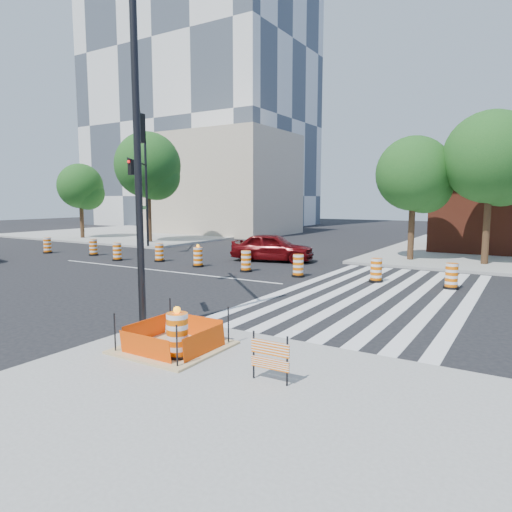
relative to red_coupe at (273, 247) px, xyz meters
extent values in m
plane|color=black|center=(-3.19, -5.92, -0.80)|extent=(120.00, 120.00, 0.00)
cube|color=gray|center=(-21.19, 12.08, -0.73)|extent=(22.00, 22.00, 0.15)
cube|color=silver|center=(4.61, -5.92, -0.80)|extent=(0.45, 13.50, 0.01)
cube|color=silver|center=(5.51, -5.92, -0.80)|extent=(0.45, 13.50, 0.01)
cube|color=silver|center=(6.41, -5.92, -0.80)|extent=(0.45, 13.50, 0.01)
cube|color=silver|center=(7.31, -5.92, -0.80)|extent=(0.45, 13.50, 0.01)
cube|color=silver|center=(8.21, -5.92, -0.80)|extent=(0.45, 13.50, 0.01)
cube|color=silver|center=(9.11, -5.92, -0.80)|extent=(0.45, 13.50, 0.01)
cube|color=silver|center=(10.01, -5.92, -0.80)|extent=(0.45, 13.50, 0.01)
cube|color=silver|center=(10.91, -5.92, -0.80)|extent=(0.45, 13.50, 0.01)
cube|color=silver|center=(-3.19, -5.92, -0.80)|extent=(14.00, 0.12, 0.01)
cube|color=tan|center=(5.81, -14.92, -0.63)|extent=(2.20, 2.20, 0.05)
cube|color=#EB4404|center=(5.81, -15.82, -0.38)|extent=(1.44, 0.02, 0.55)
cube|color=#EB4404|center=(5.81, -14.02, -0.38)|extent=(1.44, 0.02, 0.55)
cube|color=#EB4404|center=(4.91, -14.92, -0.38)|extent=(0.02, 1.44, 0.55)
cube|color=#EB4404|center=(6.71, -14.92, -0.38)|extent=(0.02, 1.44, 0.55)
cylinder|color=black|center=(4.91, -15.82, -0.20)|extent=(0.04, 0.04, 0.90)
cylinder|color=black|center=(6.71, -15.82, -0.20)|extent=(0.04, 0.04, 0.90)
cylinder|color=black|center=(4.91, -14.02, -0.20)|extent=(0.04, 0.04, 0.90)
cylinder|color=black|center=(6.71, -14.02, -0.20)|extent=(0.04, 0.04, 0.90)
cube|color=silver|center=(-27.19, 28.08, 21.70)|extent=(28.00, 18.00, 45.00)
cube|color=#BCA88F|center=(-15.19, 16.08, 4.20)|extent=(14.00, 10.00, 10.00)
imported|color=#520709|center=(0.00, 0.00, 0.00)|extent=(5.02, 2.93, 1.60)
cylinder|color=black|center=(3.83, -13.92, 3.53)|extent=(0.19, 0.19, 8.36)
cylinder|color=black|center=(1.62, -11.70, 5.83)|extent=(4.50, 4.54, 0.13)
cube|color=black|center=(0.08, -10.14, 5.30)|extent=(0.33, 0.29, 1.04)
sphere|color=#FF0C0C|center=(0.08, -10.32, 5.67)|extent=(0.19, 0.19, 0.19)
cube|color=#0C591E|center=(3.10, -13.18, 2.48)|extent=(0.91, 0.92, 0.26)
cylinder|color=black|center=(-11.07, 1.33, 3.06)|extent=(0.17, 0.17, 7.43)
cylinder|color=black|center=(-9.50, -0.97, 5.10)|extent=(3.23, 4.67, 0.11)
cube|color=black|center=(-8.40, -2.59, 4.64)|extent=(0.30, 0.26, 0.93)
sphere|color=#FF0C0C|center=(-8.40, -2.77, 4.96)|extent=(0.17, 0.17, 0.17)
cube|color=#0C591E|center=(-10.54, 0.56, 2.13)|extent=(0.66, 0.94, 0.23)
cylinder|color=black|center=(6.32, -15.36, -0.60)|extent=(0.58, 0.58, 0.10)
cylinder|color=#F26405|center=(6.32, -15.36, -0.12)|extent=(0.46, 0.46, 0.91)
sphere|color=#FF990C|center=(6.32, -15.36, 0.41)|extent=(0.15, 0.15, 0.15)
cube|color=#F26405|center=(8.64, -15.44, 0.00)|extent=(0.79, 0.05, 0.26)
cube|color=#F26405|center=(8.64, -15.44, -0.30)|extent=(0.79, 0.05, 0.20)
cylinder|color=black|center=(8.29, -15.45, -0.19)|extent=(0.04, 0.04, 0.93)
cylinder|color=black|center=(8.99, -15.43, -0.19)|extent=(0.04, 0.04, 0.93)
cylinder|color=#382314|center=(-21.28, 3.67, 1.26)|extent=(0.35, 0.35, 4.13)
sphere|color=#134516|center=(-21.28, 3.67, 3.84)|extent=(3.87, 3.87, 3.87)
sphere|color=#134516|center=(-20.74, 4.00, 3.20)|extent=(2.84, 2.84, 2.84)
sphere|color=#134516|center=(-21.72, 3.45, 3.46)|extent=(2.58, 2.58, 2.58)
cylinder|color=#382314|center=(-13.49, 3.99, 1.94)|extent=(0.35, 0.35, 5.48)
sphere|color=#134516|center=(-13.49, 3.99, 5.37)|extent=(5.14, 5.14, 5.14)
sphere|color=#134516|center=(-12.95, 4.31, 4.51)|extent=(3.77, 3.77, 3.77)
sphere|color=#134516|center=(-13.93, 3.77, 4.85)|extent=(3.43, 3.43, 3.43)
cylinder|color=#382314|center=(6.79, 3.77, 1.39)|extent=(0.34, 0.34, 4.38)
sphere|color=#134516|center=(6.79, 3.77, 4.13)|extent=(4.11, 4.11, 4.11)
sphere|color=#134516|center=(7.33, 4.09, 3.44)|extent=(3.01, 3.01, 3.01)
sphere|color=#134516|center=(6.36, 3.55, 3.72)|extent=(2.74, 2.74, 2.74)
cylinder|color=#382314|center=(10.54, 3.99, 1.72)|extent=(0.35, 0.35, 5.04)
sphere|color=#134516|center=(10.54, 3.99, 4.86)|extent=(4.72, 4.72, 4.72)
sphere|color=#134516|center=(11.08, 4.32, 4.08)|extent=(3.46, 3.46, 3.46)
sphere|color=#134516|center=(10.10, 3.77, 4.39)|extent=(3.15, 3.15, 3.15)
cylinder|color=black|center=(-14.52, -4.32, -0.75)|extent=(0.60, 0.60, 0.10)
cylinder|color=#F26405|center=(-14.52, -4.32, -0.25)|extent=(0.48, 0.48, 0.95)
cylinder|color=black|center=(-10.95, -3.54, -0.75)|extent=(0.60, 0.60, 0.10)
cylinder|color=#F26405|center=(-10.95, -3.54, -0.25)|extent=(0.48, 0.48, 0.95)
cylinder|color=black|center=(-7.80, -4.43, -0.75)|extent=(0.60, 0.60, 0.10)
cylinder|color=#F26405|center=(-7.80, -4.43, -0.25)|extent=(0.48, 0.48, 0.95)
cylinder|color=black|center=(-5.43, -3.47, -0.75)|extent=(0.60, 0.60, 0.10)
cylinder|color=#F26405|center=(-5.43, -3.47, -0.25)|extent=(0.48, 0.48, 0.95)
cylinder|color=black|center=(-2.29, -3.90, -0.75)|extent=(0.60, 0.60, 0.10)
cylinder|color=#F26405|center=(-2.29, -3.90, -0.25)|extent=(0.48, 0.48, 0.95)
sphere|color=#FF990C|center=(-2.29, -3.90, 0.30)|extent=(0.16, 0.16, 0.16)
cylinder|color=black|center=(0.73, -3.94, -0.75)|extent=(0.60, 0.60, 0.10)
cylinder|color=#F26405|center=(0.73, -3.94, -0.25)|extent=(0.48, 0.48, 0.95)
cylinder|color=black|center=(3.57, -3.96, -0.75)|extent=(0.60, 0.60, 0.10)
cylinder|color=#F26405|center=(3.57, -3.96, -0.25)|extent=(0.48, 0.48, 0.95)
cylinder|color=black|center=(7.01, -3.43, -0.75)|extent=(0.60, 0.60, 0.10)
cylinder|color=#F26405|center=(7.01, -3.43, -0.25)|extent=(0.48, 0.48, 0.95)
cylinder|color=black|center=(10.00, -3.36, -0.75)|extent=(0.60, 0.60, 0.10)
cylinder|color=#F26405|center=(10.00, -3.36, -0.25)|extent=(0.48, 0.48, 0.95)
camera|label=1|loc=(12.67, -22.53, 2.74)|focal=32.00mm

